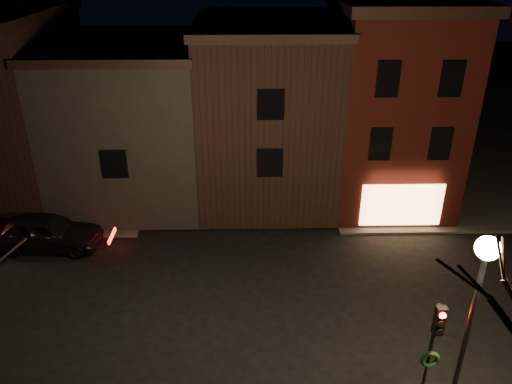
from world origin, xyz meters
TOP-DOWN VIEW (x-y plane):
  - ground at (0.00, 0.00)m, footprint 120.00×120.00m
  - sidewalk_far_right at (20.00, 20.00)m, footprint 30.00×30.00m
  - corner_building at (8.00, 9.47)m, footprint 6.50×8.50m
  - row_building_a at (1.50, 10.50)m, footprint 7.30×10.30m
  - row_building_b at (-5.75, 10.50)m, footprint 7.80×10.30m
  - street_lamp_near at (6.20, -6.00)m, footprint 0.60×0.60m
  - traffic_signal at (5.60, -5.51)m, footprint 0.58×0.38m
  - parked_car_a at (-8.94, 4.18)m, footprint 5.13×2.32m

SIDE VIEW (x-z plane):
  - ground at x=0.00m, z-range 0.00..0.00m
  - sidewalk_far_right at x=20.00m, z-range 0.00..0.12m
  - parked_car_a at x=-8.94m, z-range 0.00..1.71m
  - traffic_signal at x=5.60m, z-range 0.78..4.83m
  - row_building_b at x=-5.75m, z-range 0.13..8.53m
  - row_building_a at x=1.50m, z-range 0.13..9.53m
  - street_lamp_near at x=6.20m, z-range 1.94..8.42m
  - corner_building at x=8.00m, z-range 0.15..10.65m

